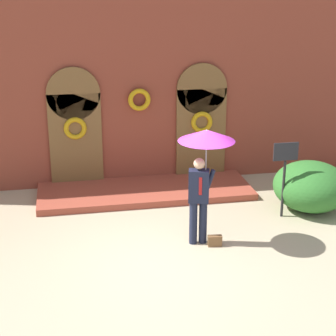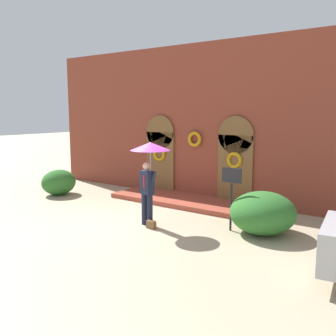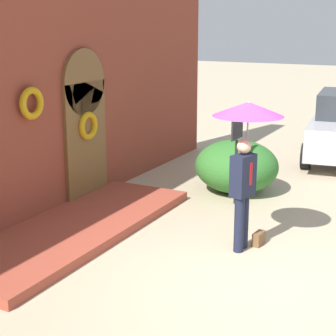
# 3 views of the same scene
# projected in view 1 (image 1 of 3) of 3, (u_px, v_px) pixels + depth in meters

# --- Properties ---
(ground_plane) EXTENTS (80.00, 80.00, 0.00)m
(ground_plane) POSITION_uv_depth(u_px,v_px,m) (169.00, 251.00, 10.99)
(ground_plane) COLOR tan
(building_facade) EXTENTS (14.00, 2.30, 5.60)m
(building_facade) POSITION_uv_depth(u_px,v_px,m) (137.00, 78.00, 13.96)
(building_facade) COLOR brown
(building_facade) RESTS_ON ground
(person_with_umbrella) EXTENTS (1.10, 1.10, 2.36)m
(person_with_umbrella) POSITION_uv_depth(u_px,v_px,m) (204.00, 152.00, 10.74)
(person_with_umbrella) COLOR #191E33
(person_with_umbrella) RESTS_ON ground
(handbag) EXTENTS (0.29, 0.14, 0.22)m
(handbag) POSITION_uv_depth(u_px,v_px,m) (215.00, 241.00, 11.18)
(handbag) COLOR brown
(handbag) RESTS_ON ground
(sign_post) EXTENTS (0.56, 0.06, 1.72)m
(sign_post) POSITION_uv_depth(u_px,v_px,m) (285.00, 167.00, 12.20)
(sign_post) COLOR black
(sign_post) RESTS_ON ground
(shrub_right) EXTENTS (1.71, 1.78, 1.11)m
(shrub_right) POSITION_uv_depth(u_px,v_px,m) (311.00, 186.00, 12.80)
(shrub_right) COLOR #2D6B28
(shrub_right) RESTS_ON ground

